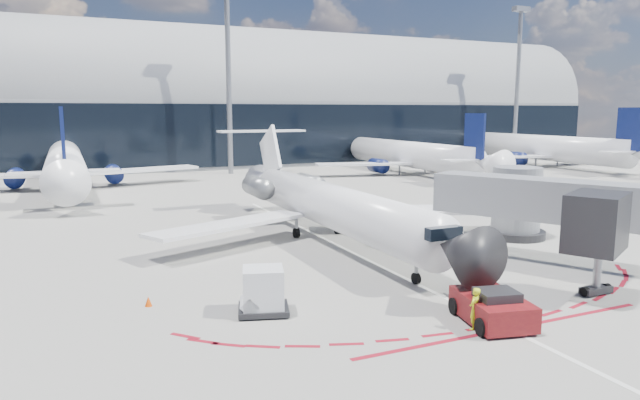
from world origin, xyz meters
name	(u,v)px	position (x,y,z in m)	size (l,w,h in m)	color
ground	(368,260)	(0.00, 0.00, 0.00)	(260.00, 260.00, 0.00)	gray
apron_centerline	(352,252)	(0.00, 2.00, 0.01)	(0.25, 40.00, 0.01)	silver
apron_stop_bar	(509,329)	(0.00, -11.50, 0.01)	(14.00, 0.25, 0.01)	maroon
terminal_building	(170,111)	(0.00, 64.97, 8.52)	(150.00, 24.15, 24.00)	gray
jet_bridge	(539,205)	(9.79, -3.01, 3.01)	(10.03, 15.20, 4.90)	gray
light_mast_centre	(229,81)	(5.00, 48.00, 12.50)	(0.70, 0.70, 25.00)	gray
light_mast_east	(517,87)	(55.00, 48.00, 12.50)	(0.70, 0.70, 25.00)	gray
regional_jet	(326,203)	(-0.04, 5.76, 2.48)	(24.01, 29.60, 7.41)	white
pushback_tug	(492,308)	(-0.16, -10.70, 0.65)	(3.04, 5.75, 1.46)	#560C11
ramp_worker	(475,309)	(-1.27, -10.96, 0.85)	(0.62, 0.40, 1.69)	#D2E718
uld_container	(263,291)	(-8.29, -5.87, 0.98)	(2.54, 2.32, 1.98)	black
safety_cone_left	(148,301)	(-12.64, -2.96, 0.22)	(0.32, 0.32, 0.45)	#E14504
bg_airliner_1	(63,138)	(-15.69, 41.27, 5.55)	(34.33, 36.35, 11.11)	white
bg_airliner_2	(409,136)	(27.49, 38.34, 5.15)	(31.82, 33.70, 10.30)	white
bg_airliner_3	(544,130)	(52.43, 39.02, 5.60)	(34.62, 36.66, 11.20)	white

